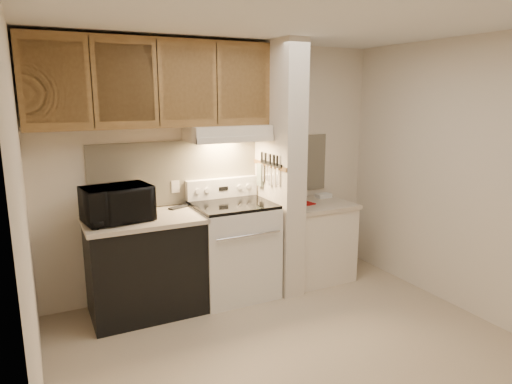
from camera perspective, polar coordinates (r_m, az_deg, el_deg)
floor at (r=3.87m, az=4.59°, el=-18.95°), size 3.60×3.60×0.00m
ceiling at (r=3.35m, az=5.36°, el=20.77°), size 3.60×3.60×0.00m
wall_back at (r=4.72m, az=-4.60°, el=3.03°), size 3.60×2.50×0.02m
wall_left at (r=2.92m, az=-26.91°, el=-3.99°), size 0.02×3.00×2.50m
wall_right at (r=4.58m, az=24.54°, el=1.70°), size 0.02×3.00×2.50m
backsplash at (r=4.71m, az=-4.54°, el=2.83°), size 2.60×0.02×0.63m
range_body at (r=4.60m, az=-2.80°, el=-7.34°), size 0.76×0.65×0.92m
oven_window at (r=4.32m, az=-1.10°, el=-8.11°), size 0.50×0.01×0.30m
oven_handle at (r=4.21m, az=-0.89°, el=-5.46°), size 0.65×0.02×0.02m
cooktop at (r=4.47m, az=-2.87°, el=-1.59°), size 0.74×0.64×0.03m
range_backguard at (r=4.70m, az=-4.28°, el=0.52°), size 0.76×0.08×0.20m
range_display at (r=4.66m, az=-4.08°, el=0.42°), size 0.10×0.01×0.04m
range_knob_left_outer at (r=4.56m, az=-7.32°, el=0.09°), size 0.05×0.02×0.05m
range_knob_left_inner at (r=4.59m, az=-6.14°, el=0.21°), size 0.05×0.02×0.05m
range_knob_right_inner at (r=4.73m, az=-2.05°, el=0.62°), size 0.05×0.02×0.05m
range_knob_right_outer at (r=4.77m, az=-0.96°, el=0.72°), size 0.05×0.02×0.05m
dishwasher_front at (r=4.37m, az=-13.62°, el=-9.14°), size 1.00×0.63×0.87m
left_countertop at (r=4.22m, az=-13.93°, el=-3.38°), size 1.04×0.67×0.04m
spoon_rest at (r=4.50m, az=-9.55°, el=-1.86°), size 0.24×0.16×0.02m
teal_jar at (r=4.05m, az=-18.50°, el=-3.22°), size 0.11×0.11×0.11m
outlet at (r=4.56m, az=-10.04°, el=0.66°), size 0.08×0.01×0.12m
microwave at (r=4.12m, az=-16.97°, el=-1.41°), size 0.61×0.46×0.31m
partition_pillar at (r=4.62m, az=2.92°, el=2.87°), size 0.22×0.70×2.50m
pillar_trim at (r=4.56m, az=1.65°, el=3.38°), size 0.01×0.70×0.04m
knife_strip at (r=4.51m, az=1.89°, el=3.54°), size 0.02×0.42×0.04m
knife_blade_a at (r=4.39m, az=2.68°, el=1.97°), size 0.01×0.03×0.16m
knife_handle_a at (r=4.37m, az=2.66°, el=3.92°), size 0.02×0.02×0.10m
knife_blade_b at (r=4.46m, az=2.17°, el=2.02°), size 0.01×0.04×0.18m
knife_handle_b at (r=4.42m, az=2.28°, el=4.02°), size 0.02×0.02×0.10m
knife_blade_c at (r=4.53m, az=1.69°, el=2.05°), size 0.01×0.04×0.20m
knife_handle_c at (r=4.49m, az=1.79°, el=4.15°), size 0.02×0.02×0.10m
knife_blade_d at (r=4.58m, az=1.35°, el=2.41°), size 0.01×0.04×0.16m
knife_handle_d at (r=4.58m, az=1.22°, el=4.30°), size 0.02×0.02×0.10m
knife_blade_e at (r=4.66m, az=0.83°, el=2.45°), size 0.01×0.04×0.18m
knife_handle_e at (r=4.65m, az=0.74°, el=4.43°), size 0.02×0.02×0.10m
oven_mitt at (r=4.72m, az=0.50°, el=2.16°), size 0.03×0.10×0.23m
right_cab_base at (r=5.06m, az=7.39°, el=-6.26°), size 0.70×0.60×0.81m
right_countertop at (r=4.94m, az=7.52°, el=-1.58°), size 0.74×0.64×0.04m
red_folder at (r=4.91m, az=5.25°, el=-1.32°), size 0.28×0.35×0.01m
white_box at (r=5.20m, az=8.44°, el=-0.44°), size 0.17×0.11×0.04m
range_hood at (r=4.47m, az=-3.61°, el=7.38°), size 0.78×0.44×0.15m
hood_lip at (r=4.28m, az=-2.50°, el=6.58°), size 0.78×0.04×0.06m
upper_cabinets at (r=4.28m, az=-12.71°, el=13.07°), size 2.18×0.33×0.77m
cab_door_a at (r=3.99m, az=-23.84°, el=12.44°), size 0.46×0.01×0.63m
cab_gap_a at (r=4.02m, az=-19.88°, el=12.74°), size 0.01×0.01×0.73m
cab_door_b at (r=4.06m, az=-15.97°, el=12.97°), size 0.46×0.01×0.63m
cab_gap_b at (r=4.12m, az=-12.15°, el=13.14°), size 0.01×0.01×0.73m
cab_door_c at (r=4.20m, az=-8.46°, el=13.26°), size 0.46×0.01×0.63m
cab_gap_c at (r=4.29m, az=-4.91°, el=13.31°), size 0.01×0.01×0.73m
cab_door_d at (r=4.40m, az=-1.52°, el=13.32°), size 0.46×0.01×0.63m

